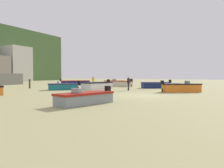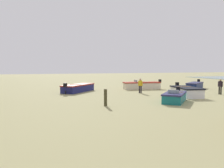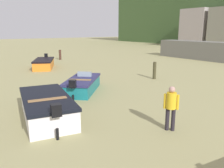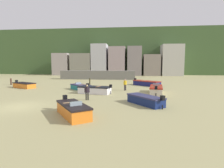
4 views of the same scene
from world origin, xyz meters
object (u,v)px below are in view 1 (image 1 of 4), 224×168
(boat_cream_3, at_px, (118,83))
(boat_orange_0, at_px, (181,88))
(boat_teal_2, at_px, (63,86))
(beach_walker_distant, at_px, (128,82))
(boat_navy_7, at_px, (156,85))
(boat_white_1, at_px, (97,86))
(mooring_post_mid_beach, at_px, (30,84))
(boat_navy_4, at_px, (75,83))
(boat_grey_6, at_px, (85,98))
(beach_walker_foreground, at_px, (93,81))

(boat_cream_3, bearing_deg, boat_orange_0, -115.36)
(boat_teal_2, height_order, beach_walker_distant, beach_walker_distant)
(boat_teal_2, distance_m, beach_walker_distant, 7.99)
(boat_orange_0, distance_m, boat_navy_7, 6.96)
(boat_white_1, bearing_deg, boat_navy_7, -122.87)
(boat_cream_3, height_order, mooring_post_mid_beach, mooring_post_mid_beach)
(boat_orange_0, bearing_deg, mooring_post_mid_beach, -116.23)
(boat_white_1, relative_size, boat_navy_4, 0.93)
(boat_grey_6, bearing_deg, boat_white_1, -47.01)
(beach_walker_foreground, bearing_deg, boat_orange_0, -140.66)
(boat_grey_6, bearing_deg, mooring_post_mid_beach, -16.64)
(boat_orange_0, bearing_deg, boat_navy_4, -145.06)
(boat_cream_3, distance_m, boat_navy_7, 7.03)
(boat_orange_0, bearing_deg, beach_walker_distant, -121.71)
(boat_cream_3, bearing_deg, boat_navy_4, 101.58)
(boat_grey_6, bearing_deg, boat_navy_4, -36.65)
(boat_orange_0, bearing_deg, boat_cream_3, -159.18)
(mooring_post_mid_beach, bearing_deg, boat_orange_0, -80.45)
(boat_teal_2, height_order, boat_cream_3, boat_cream_3)
(boat_navy_4, height_order, beach_walker_foreground, beach_walker_foreground)
(beach_walker_foreground, bearing_deg, beach_walker_distant, -153.28)
(boat_navy_7, relative_size, mooring_post_mid_beach, 3.16)
(boat_navy_7, bearing_deg, boat_grey_6, 145.53)
(boat_teal_2, distance_m, boat_cream_3, 10.79)
(boat_cream_3, relative_size, boat_grey_6, 1.24)
(boat_navy_7, bearing_deg, beach_walker_foreground, 66.04)
(boat_cream_3, xyz_separation_m, mooring_post_mid_beach, (-10.56, 8.14, 0.15))
(boat_cream_3, bearing_deg, mooring_post_mid_beach, 150.41)
(boat_teal_2, bearing_deg, boat_white_1, -95.72)
(boat_white_1, bearing_deg, mooring_post_mid_beach, 28.45)
(beach_walker_foreground, bearing_deg, boat_navy_7, -113.14)
(boat_navy_4, distance_m, boat_grey_6, 25.09)
(boat_grey_6, xyz_separation_m, boat_navy_7, (17.89, 0.98, 0.05))
(boat_navy_4, xyz_separation_m, beach_walker_distant, (-7.22, -13.60, 0.51))
(boat_teal_2, xyz_separation_m, beach_walker_distant, (2.83, -7.45, 0.55))
(boat_teal_2, height_order, boat_navy_7, boat_navy_7)
(boat_navy_4, bearing_deg, boat_teal_2, -17.09)
(boat_white_1, relative_size, boat_grey_6, 1.09)
(boat_teal_2, bearing_deg, mooring_post_mid_beach, 43.10)
(boat_orange_0, xyz_separation_m, boat_white_1, (-0.48, 10.14, -0.01))
(boat_orange_0, height_order, beach_walker_distant, beach_walker_distant)
(boat_grey_6, distance_m, boat_navy_7, 17.92)
(boat_navy_4, height_order, mooring_post_mid_beach, mooring_post_mid_beach)
(boat_teal_2, relative_size, boat_cream_3, 0.71)
(boat_cream_3, relative_size, beach_walker_foreground, 3.13)
(boat_teal_2, bearing_deg, beach_walker_foreground, -47.22)
(boat_navy_7, relative_size, beach_walker_foreground, 2.43)
(boat_grey_6, bearing_deg, boat_teal_2, -29.30)
(boat_grey_6, distance_m, beach_walker_distant, 12.30)
(boat_orange_0, height_order, boat_navy_4, boat_orange_0)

